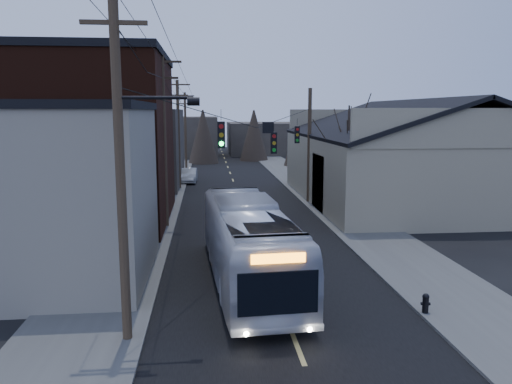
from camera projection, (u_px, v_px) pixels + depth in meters
road_surface at (238, 193)px, 41.96m from camera, size 9.00×110.00×0.02m
sidewalk_left at (160, 194)px, 41.32m from camera, size 4.00×110.00×0.12m
sidewalk_right at (314, 191)px, 42.58m from camera, size 4.00×110.00×0.12m
building_clapboard at (45, 196)px, 19.90m from camera, size 8.00×8.00×7.00m
building_brick at (84, 142)px, 30.36m from camera, size 10.00×12.00×10.00m
building_left_far at (132, 147)px, 46.37m from camera, size 9.00×14.00×7.00m
warehouse at (412, 166)px, 37.87m from camera, size 16.16×20.60×7.73m
building_far_left at (184, 137)px, 75.28m from camera, size 10.00×12.00×6.00m
building_far_right at (265, 138)px, 81.53m from camera, size 12.00×14.00×5.00m
bare_tree at (348, 162)px, 32.19m from camera, size 0.40×0.40×7.20m
utility_lines at (199, 138)px, 35.11m from camera, size 11.24×45.28×10.50m
bus at (248, 243)px, 19.89m from camera, size 3.49×11.83×3.25m
parked_car at (189, 175)px, 48.22m from camera, size 1.57×4.20×1.37m
fire_hydrant at (426, 302)px, 16.76m from camera, size 0.32×0.23×0.67m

